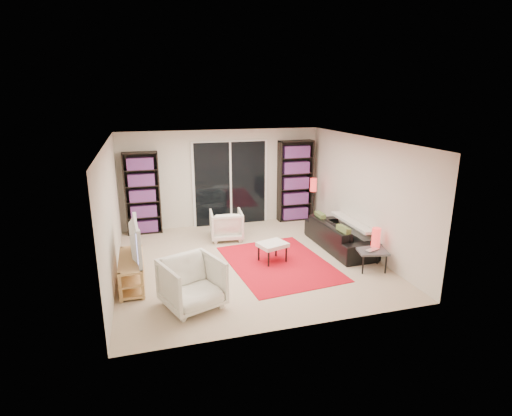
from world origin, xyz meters
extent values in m
plane|color=beige|center=(0.00, 0.00, 0.00)|extent=(5.00, 5.00, 0.00)
cube|color=beige|center=(0.00, 2.50, 1.20)|extent=(5.00, 0.02, 2.40)
cube|color=beige|center=(0.00, -2.50, 1.20)|extent=(5.00, 0.02, 2.40)
cube|color=beige|center=(-2.50, 0.00, 1.20)|extent=(0.02, 5.00, 2.40)
cube|color=beige|center=(2.50, 0.00, 1.20)|extent=(0.02, 5.00, 2.40)
cube|color=white|center=(0.00, 0.00, 2.40)|extent=(5.00, 5.00, 0.02)
cube|color=white|center=(0.20, 2.47, 1.05)|extent=(1.92, 0.06, 2.16)
cube|color=black|center=(0.20, 2.44, 1.05)|extent=(1.80, 0.02, 2.10)
cube|color=white|center=(0.20, 2.42, 1.05)|extent=(0.05, 0.02, 2.10)
cube|color=black|center=(-1.95, 2.34, 0.97)|extent=(0.80, 0.30, 1.95)
cube|color=#93186E|center=(-1.95, 2.32, 0.97)|extent=(0.70, 0.22, 1.85)
cube|color=black|center=(1.90, 2.34, 1.05)|extent=(0.90, 0.30, 2.10)
cube|color=#93186E|center=(1.90, 2.32, 1.05)|extent=(0.80, 0.22, 2.00)
cube|color=#E9AE6E|center=(-2.22, -0.46, 0.48)|extent=(0.40, 1.25, 0.04)
cube|color=#E9AE6E|center=(-2.22, -0.46, 0.25)|extent=(0.40, 1.25, 0.03)
cube|color=#E9AE6E|center=(-2.22, -0.46, 0.06)|extent=(0.40, 1.25, 0.04)
cube|color=#E9AE6E|center=(-2.39, -1.05, 0.25)|extent=(0.05, 0.05, 0.50)
cube|color=#E9AE6E|center=(-2.39, 0.12, 0.25)|extent=(0.05, 0.05, 0.50)
cube|color=#E9AE6E|center=(-2.05, -1.05, 0.25)|extent=(0.05, 0.05, 0.50)
cube|color=#E9AE6E|center=(-2.05, 0.12, 0.25)|extent=(0.05, 0.05, 0.50)
imported|color=black|center=(-2.20, -0.46, 0.83)|extent=(0.22, 1.16, 0.66)
cube|color=red|center=(0.54, -0.30, 0.01)|extent=(2.06, 2.65, 0.01)
imported|color=black|center=(2.09, 0.15, 0.29)|extent=(0.82, 2.00, 0.58)
imported|color=white|center=(-0.15, 1.37, 0.34)|extent=(0.79, 0.81, 0.67)
imported|color=white|center=(-1.30, -1.49, 0.39)|extent=(1.09, 1.10, 0.79)
cube|color=white|center=(0.45, -0.18, 0.36)|extent=(0.64, 0.57, 0.08)
cylinder|color=black|center=(0.30, -0.41, 0.16)|extent=(0.04, 0.04, 0.32)
cylinder|color=black|center=(0.20, -0.07, 0.16)|extent=(0.04, 0.04, 0.32)
cylinder|color=black|center=(0.71, -0.28, 0.16)|extent=(0.04, 0.04, 0.32)
cylinder|color=black|center=(0.61, 0.05, 0.16)|extent=(0.04, 0.04, 0.32)
cube|color=#46464B|center=(2.15, -1.02, 0.38)|extent=(0.65, 0.65, 0.04)
cylinder|color=black|center=(1.89, -1.18, 0.19)|extent=(0.03, 0.03, 0.38)
cylinder|color=black|center=(1.98, -0.76, 0.19)|extent=(0.03, 0.03, 0.38)
cylinder|color=black|center=(2.31, -1.28, 0.19)|extent=(0.03, 0.03, 0.38)
cylinder|color=black|center=(2.40, -0.86, 0.19)|extent=(0.03, 0.03, 0.38)
imported|color=silver|center=(2.14, -1.12, 0.41)|extent=(0.35, 0.28, 0.02)
cylinder|color=red|center=(2.29, -0.92, 0.59)|extent=(0.17, 0.17, 0.37)
cylinder|color=black|center=(2.16, 1.77, 0.01)|extent=(0.18, 0.18, 0.03)
cylinder|color=black|center=(2.16, 1.77, 0.46)|extent=(0.03, 0.03, 0.91)
cylinder|color=red|center=(2.16, 1.77, 1.05)|extent=(0.16, 0.16, 0.33)
camera|label=1|loc=(-1.90, -7.18, 3.21)|focal=28.00mm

